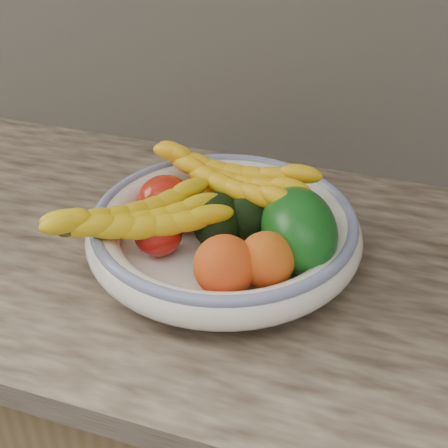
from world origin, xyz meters
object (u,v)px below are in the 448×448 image
at_px(green_mango, 299,230).
at_px(banana_bunch_front, 137,223).
at_px(banana_bunch_back, 228,182).
at_px(fruit_bowl, 224,231).

xyz_separation_m(green_mango, banana_bunch_front, (-0.21, -0.06, 0.01)).
xyz_separation_m(banana_bunch_back, banana_bunch_front, (-0.08, -0.14, -0.01)).
relative_size(green_mango, banana_bunch_back, 0.54).
xyz_separation_m(fruit_bowl, green_mango, (0.11, -0.00, 0.03)).
bearing_deg(banana_bunch_front, fruit_bowl, -9.58).
height_order(green_mango, banana_bunch_back, green_mango).
distance_m(fruit_bowl, green_mango, 0.11).
relative_size(green_mango, banana_bunch_front, 0.57).
bearing_deg(green_mango, fruit_bowl, 147.76).
distance_m(green_mango, banana_bunch_back, 0.14).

